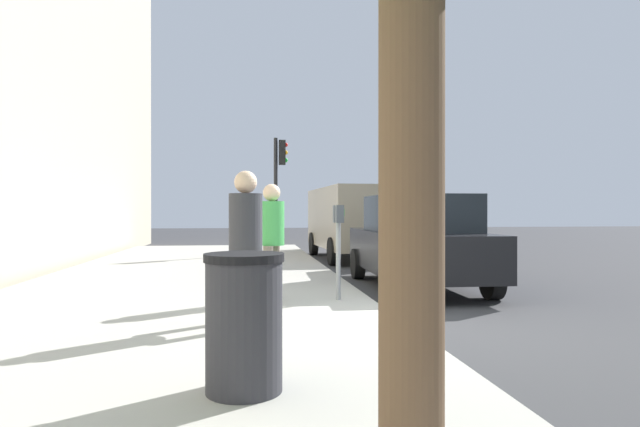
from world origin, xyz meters
name	(u,v)px	position (x,y,z in m)	size (l,w,h in m)	color
ground_plane	(390,323)	(0.00, 0.00, 0.00)	(80.00, 80.00, 0.00)	#38383A
sidewalk_slab	(154,324)	(0.00, 3.00, 0.07)	(28.00, 6.00, 0.15)	#A8A59E
parking_meter	(338,232)	(0.99, 0.52, 1.17)	(0.36, 0.12, 1.41)	gray
pedestrian_at_meter	(272,232)	(1.06, 1.50, 1.16)	(0.51, 0.38, 1.72)	#726656
pedestrian_bystander	(246,233)	(-0.52, 1.88, 1.21)	(0.48, 0.39, 1.79)	tan
parked_sedan_near	(417,241)	(2.94, -1.35, 0.89)	(4.45, 2.07, 1.77)	black
parked_van_far	(353,218)	(9.09, -1.35, 1.26)	(5.26, 2.25, 2.18)	gray
traffic_signal	(279,176)	(9.61, 0.88, 2.58)	(0.24, 0.44, 3.60)	black
trash_bin	(244,322)	(-2.81, 1.88, 0.66)	(0.59, 0.59, 1.01)	#2D2D33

